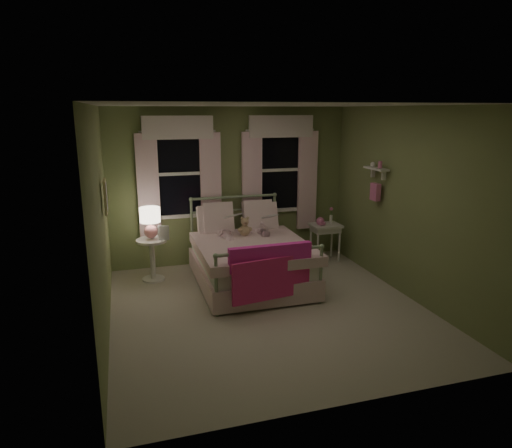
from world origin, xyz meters
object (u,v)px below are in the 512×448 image
object	(u,v)px
nightstand_left	(152,254)
nightstand_right	(325,230)
bed	(249,258)
child_left	(224,215)
table_lamp	(150,220)
child_right	(259,217)
teddy_bear	(245,228)

from	to	relation	value
nightstand_left	nightstand_right	size ratio (longest dim) A/B	1.02
bed	child_left	xyz separation A→B (m)	(-0.28, 0.42, 0.59)
bed	child_left	bearing A→B (deg)	123.60
nightstand_left	table_lamp	world-z (taller)	table_lamp
child_right	nightstand_left	size ratio (longest dim) A/B	1.04
nightstand_right	child_right	bearing A→B (deg)	-170.27
child_right	nightstand_left	world-z (taller)	child_right
child_left	teddy_bear	world-z (taller)	child_left
teddy_bear	nightstand_right	size ratio (longest dim) A/B	0.47
teddy_bear	table_lamp	bearing A→B (deg)	169.18
nightstand_left	bed	bearing A→B (deg)	-20.83
nightstand_right	nightstand_left	bearing A→B (deg)	-177.89
bed	child_right	xyz separation A→B (m)	(0.28, 0.42, 0.52)
child_right	table_lamp	distance (m)	1.67
child_left	table_lamp	xyz separation A→B (m)	(-1.11, 0.11, -0.02)
table_lamp	nightstand_right	distance (m)	2.95
child_left	nightstand_right	xyz separation A→B (m)	(1.81, 0.21, -0.42)
child_right	nightstand_left	bearing A→B (deg)	-3.69
child_left	nightstand_right	bearing A→B (deg)	-172.90
child_left	teddy_bear	xyz separation A→B (m)	(0.28, -0.16, -0.18)
nightstand_left	child_left	bearing A→B (deg)	-5.51
child_right	nightstand_right	bearing A→B (deg)	-170.29
table_lamp	nightstand_right	world-z (taller)	table_lamp
child_right	child_left	bearing A→B (deg)	-0.02
child_right	nightstand_left	xyz separation A→B (m)	(-1.67, 0.11, -0.49)
teddy_bear	table_lamp	distance (m)	1.42
child_left	child_right	distance (m)	0.56
nightstand_left	table_lamp	xyz separation A→B (m)	(0.00, 0.00, 0.54)
child_right	nightstand_right	size ratio (longest dim) A/B	1.05
bed	child_right	distance (m)	0.73
bed	table_lamp	size ratio (longest dim) A/B	4.31
teddy_bear	table_lamp	xyz separation A→B (m)	(-1.39, 0.27, 0.16)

